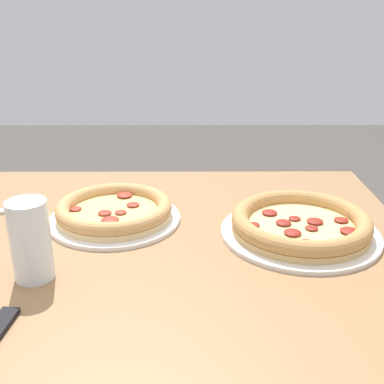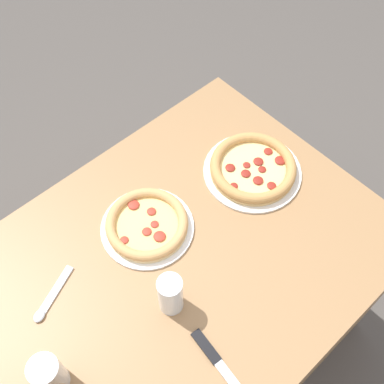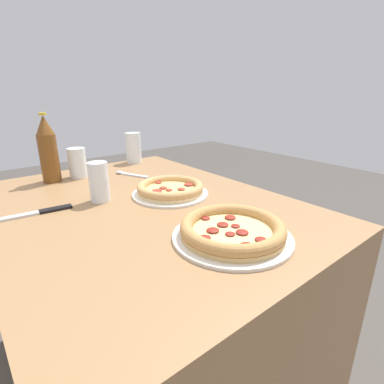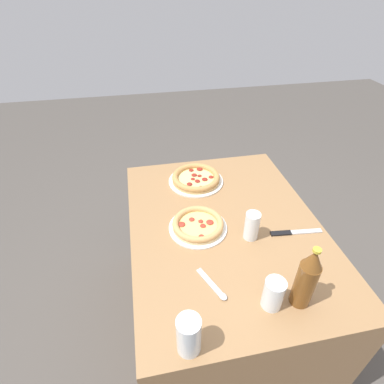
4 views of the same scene
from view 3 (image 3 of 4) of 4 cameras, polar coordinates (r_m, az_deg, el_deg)
name	(u,v)px [view 3 (image 3 of 4)]	position (r m, az deg, el deg)	size (l,w,h in m)	color
ground_plane	(149,375)	(1.42, -8.24, -31.17)	(8.00, 8.00, 0.00)	#4C4742
table	(144,299)	(1.16, -9.15, -19.40)	(1.13, 0.85, 0.74)	#997047
pizza_veggie	(232,231)	(0.74, 7.68, -7.29)	(0.30, 0.30, 0.05)	silver
pizza_salami	(170,189)	(1.03, -4.21, 0.53)	(0.26, 0.26, 0.04)	white
glass_cola	(78,164)	(1.31, -20.97, 5.05)	(0.07, 0.07, 0.12)	white
glass_mango_juice	(99,184)	(1.01, -17.26, 1.45)	(0.06, 0.06, 0.13)	white
glass_lemonade	(134,149)	(1.51, -11.08, 7.99)	(0.07, 0.07, 0.15)	white
beer_bottle	(48,150)	(1.28, -25.74, 7.23)	(0.07, 0.07, 0.26)	brown
knife	(35,213)	(0.99, -27.77, -3.59)	(0.05, 0.23, 0.01)	black
spoon	(128,174)	(1.30, -12.02, 3.37)	(0.16, 0.09, 0.01)	silver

